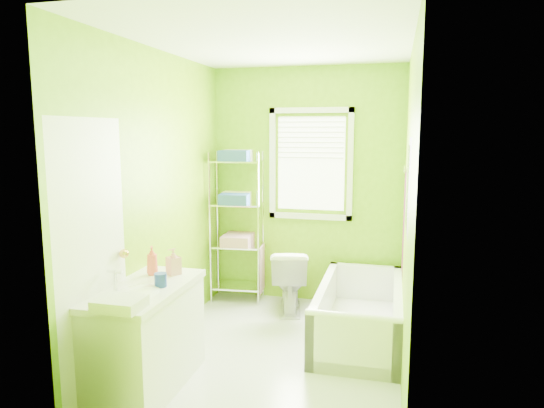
% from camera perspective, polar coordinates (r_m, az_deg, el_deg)
% --- Properties ---
extents(ground, '(2.90, 2.90, 0.00)m').
position_cam_1_polar(ground, '(4.37, 0.34, -17.30)').
color(ground, silver).
rests_on(ground, ground).
extents(room_envelope, '(2.14, 2.94, 2.62)m').
position_cam_1_polar(room_envelope, '(3.95, 0.36, 3.32)').
color(room_envelope, '#71A808').
rests_on(room_envelope, ground).
extents(window, '(0.92, 0.05, 1.22)m').
position_cam_1_polar(window, '(5.33, 4.59, 5.39)').
color(window, white).
rests_on(window, ground).
extents(door, '(0.09, 0.80, 2.00)m').
position_cam_1_polar(door, '(3.57, -20.27, -6.73)').
color(door, white).
rests_on(door, ground).
extents(right_wall_decor, '(0.04, 1.48, 1.17)m').
position_cam_1_polar(right_wall_decor, '(3.85, 15.43, -0.54)').
color(right_wall_decor, '#46081E').
rests_on(right_wall_decor, ground).
extents(bathtub, '(0.75, 1.60, 0.52)m').
position_cam_1_polar(bathtub, '(4.69, 10.22, -13.37)').
color(bathtub, white).
rests_on(bathtub, ground).
extents(toilet, '(0.51, 0.73, 0.68)m').
position_cam_1_polar(toilet, '(5.23, 2.06, -8.86)').
color(toilet, white).
rests_on(toilet, ground).
extents(vanity, '(0.54, 1.09, 1.02)m').
position_cam_1_polar(vanity, '(3.82, -14.62, -14.62)').
color(vanity, white).
rests_on(vanity, ground).
extents(wire_shelf_unit, '(0.60, 0.48, 1.70)m').
position_cam_1_polar(wire_shelf_unit, '(5.43, -3.98, -0.62)').
color(wire_shelf_unit, silver).
rests_on(wire_shelf_unit, ground).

